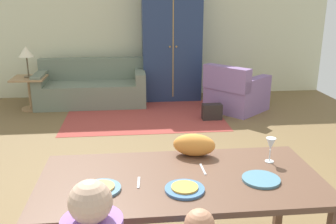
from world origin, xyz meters
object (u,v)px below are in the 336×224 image
(plate_near_woman, at_px, (261,179))
(wine_glass, at_px, (271,145))
(handbag, at_px, (212,112))
(dining_table, at_px, (181,187))
(plate_near_man, at_px, (101,189))
(table_lamp, at_px, (26,53))
(side_table, at_px, (30,89))
(cat, at_px, (194,145))
(armchair, at_px, (235,93))
(armoire, at_px, (171,45))
(plate_near_child, at_px, (185,189))
(couch, at_px, (92,88))

(plate_near_woman, relative_size, wine_glass, 1.34)
(handbag, bearing_deg, dining_table, -106.00)
(plate_near_man, height_order, table_lamp, table_lamp)
(plate_near_woman, bearing_deg, table_lamp, 120.23)
(plate_near_man, relative_size, side_table, 0.43)
(cat, bearing_deg, plate_near_woman, -35.99)
(cat, bearing_deg, wine_glass, -3.30)
(dining_table, distance_m, plate_near_man, 0.54)
(dining_table, xyz_separation_m, armchair, (1.50, 3.92, -0.37))
(cat, xyz_separation_m, side_table, (-2.23, 4.01, -0.47))
(plate_near_man, xyz_separation_m, plate_near_woman, (1.04, 0.02, 0.00))
(armchair, xyz_separation_m, armoire, (-1.02, 0.95, 0.73))
(plate_near_child, height_order, cat, cat)
(wine_glass, distance_m, armoire, 4.70)
(armchair, relative_size, armoire, 0.57)
(plate_near_child, bearing_deg, side_table, 114.60)
(armchair, bearing_deg, armoire, 137.03)
(armoire, bearing_deg, table_lamp, -168.64)
(cat, distance_m, table_lamp, 4.59)
(plate_near_woman, xyz_separation_m, side_table, (-2.60, 4.46, -0.39))
(plate_near_man, height_order, handbag, plate_near_man)
(side_table, bearing_deg, armchair, -6.93)
(dining_table, xyz_separation_m, table_lamp, (-2.08, 4.36, 0.32))
(dining_table, relative_size, handbag, 5.91)
(plate_near_child, distance_m, cat, 0.56)
(armoire, bearing_deg, dining_table, -95.65)
(plate_near_child, height_order, armoire, armoire)
(plate_near_man, bearing_deg, dining_table, 12.98)
(armchair, bearing_deg, plate_near_man, -116.56)
(side_table, relative_size, table_lamp, 1.07)
(plate_near_man, relative_size, plate_near_woman, 1.00)
(armchair, bearing_deg, cat, -110.73)
(dining_table, bearing_deg, armoire, 84.35)
(plate_near_child, relative_size, armchair, 0.21)
(handbag, bearing_deg, cat, -105.17)
(plate_near_child, bearing_deg, armchair, 69.91)
(dining_table, xyz_separation_m, side_table, (-2.08, 4.36, -0.31))
(plate_near_woman, xyz_separation_m, armchair, (0.98, 4.02, -0.45))
(plate_near_man, bearing_deg, couch, 96.16)
(wine_glass, height_order, armoire, armoire)
(cat, relative_size, table_lamp, 0.59)
(wine_glass, bearing_deg, plate_near_child, -152.15)
(side_table, bearing_deg, wine_glass, -56.56)
(wine_glass, xyz_separation_m, handbag, (0.31, 3.28, -0.76))
(wine_glass, bearing_deg, plate_near_man, -165.98)
(couch, height_order, armoire, armoire)
(plate_near_woman, xyz_separation_m, cat, (-0.37, 0.45, 0.08))
(plate_near_child, bearing_deg, cat, 74.29)
(plate_near_woman, height_order, couch, couch)
(side_table, bearing_deg, plate_near_woman, -59.77)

